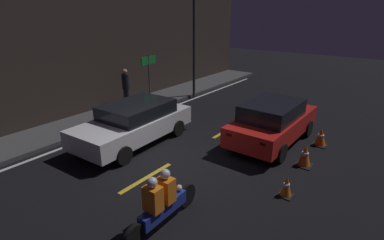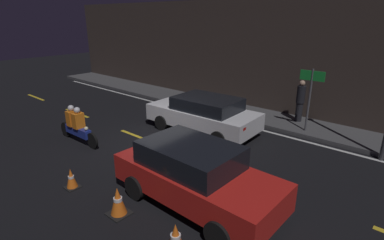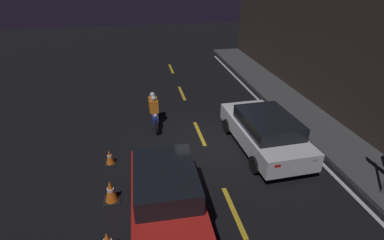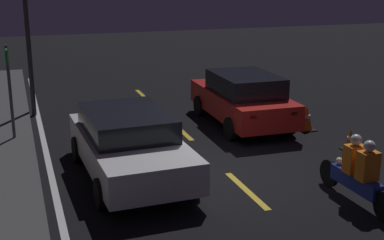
# 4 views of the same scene
# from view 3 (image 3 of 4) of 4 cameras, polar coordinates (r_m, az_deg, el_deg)

# --- Properties ---
(ground_plane) EXTENTS (56.00, 56.00, 0.00)m
(ground_plane) POSITION_cam_3_polar(r_m,az_deg,el_deg) (11.46, 2.51, -4.97)
(ground_plane) COLOR black
(raised_curb) EXTENTS (28.00, 2.06, 0.16)m
(raised_curb) POSITION_cam_3_polar(r_m,az_deg,el_deg) (13.38, 23.91, -2.10)
(raised_curb) COLOR #424244
(raised_curb) RESTS_ON ground
(building_front) EXTENTS (28.00, 0.30, 5.17)m
(building_front) POSITION_cam_3_polar(r_m,az_deg,el_deg) (13.19, 30.23, 8.04)
(building_front) COLOR #382D28
(building_front) RESTS_ON ground
(lane_dash_a) EXTENTS (2.00, 0.14, 0.01)m
(lane_dash_a) POSITION_cam_3_polar(r_m,az_deg,el_deg) (20.49, -4.00, 9.72)
(lane_dash_a) COLOR gold
(lane_dash_a) RESTS_ON ground
(lane_dash_b) EXTENTS (2.00, 0.14, 0.01)m
(lane_dash_b) POSITION_cam_3_polar(r_m,az_deg,el_deg) (16.29, -1.94, 5.13)
(lane_dash_b) COLOR gold
(lane_dash_b) RESTS_ON ground
(lane_dash_c) EXTENTS (2.00, 0.14, 0.01)m
(lane_dash_c) POSITION_cam_3_polar(r_m,az_deg,el_deg) (12.29, 1.44, -2.54)
(lane_dash_c) COLOR gold
(lane_dash_c) RESTS_ON ground
(lane_dash_d) EXTENTS (2.00, 0.14, 0.01)m
(lane_dash_d) POSITION_cam_3_polar(r_m,az_deg,el_deg) (8.80, 7.98, -16.84)
(lane_dash_d) COLOR gold
(lane_dash_d) RESTS_ON ground
(lane_solid_kerb) EXTENTS (25.20, 0.14, 0.01)m
(lane_solid_kerb) POSITION_cam_3_polar(r_m,az_deg,el_deg) (12.75, 19.08, -3.00)
(lane_solid_kerb) COLOR silver
(lane_solid_kerb) RESTS_ON ground
(sedan_white) EXTENTS (4.51, 2.15, 1.42)m
(sedan_white) POSITION_cam_3_polar(r_m,az_deg,el_deg) (11.25, 13.69, -1.97)
(sedan_white) COLOR silver
(sedan_white) RESTS_ON ground
(taxi_red) EXTENTS (4.22, 1.95, 1.53)m
(taxi_red) POSITION_cam_3_polar(r_m,az_deg,el_deg) (7.99, -4.89, -14.28)
(taxi_red) COLOR red
(taxi_red) RESTS_ON ground
(motorcycle) EXTENTS (2.32, 0.38, 1.36)m
(motorcycle) POSITION_cam_3_polar(r_m,az_deg,el_deg) (12.91, -7.29, 1.89)
(motorcycle) COLOR black
(motorcycle) RESTS_ON ground
(traffic_cone_near) EXTENTS (0.37, 0.37, 0.56)m
(traffic_cone_near) POSITION_cam_3_polar(r_m,az_deg,el_deg) (10.70, -15.41, -6.84)
(traffic_cone_near) COLOR black
(traffic_cone_near) RESTS_ON ground
(traffic_cone_mid) EXTENTS (0.49, 0.49, 0.70)m
(traffic_cone_mid) POSITION_cam_3_polar(r_m,az_deg,el_deg) (9.12, -15.23, -12.95)
(traffic_cone_mid) COLOR black
(traffic_cone_mid) RESTS_ON ground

